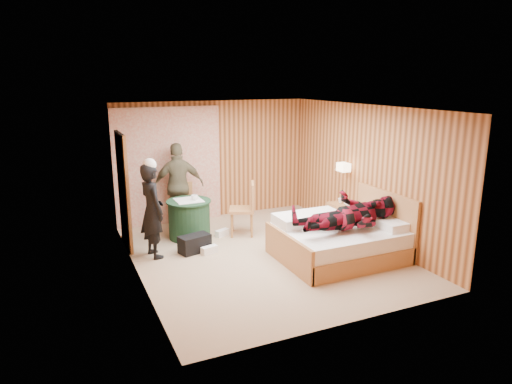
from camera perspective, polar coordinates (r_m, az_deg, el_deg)
name	(u,v)px	position (r m, az deg, el deg)	size (l,w,h in m)	color
floor	(262,254)	(7.94, 0.79, -7.79)	(4.20, 5.00, 0.01)	tan
ceiling	(263,107)	(7.38, 0.86, 10.52)	(4.20, 5.00, 0.01)	silver
wall_back	(213,160)	(9.84, -5.35, 4.02)	(4.20, 0.02, 2.50)	#C7824C
wall_left	(134,197)	(6.97, -15.03, -0.60)	(0.02, 5.00, 2.50)	#C7824C
wall_right	(366,173)	(8.64, 13.55, 2.29)	(0.02, 5.00, 2.50)	#C7824C
curtain	(168,166)	(9.51, -10.92, 3.17)	(2.20, 0.08, 2.40)	beige
doorway	(123,191)	(8.37, -16.26, 0.16)	(0.06, 0.90, 2.05)	black
wall_lamp	(344,167)	(8.89, 10.91, 3.07)	(0.26, 0.24, 0.16)	gold
bed	(339,240)	(7.84, 10.34, -5.92)	(1.99, 1.55, 1.06)	#BB7A4C
nightstand	(344,219)	(8.99, 10.90, -3.31)	(0.46, 0.62, 0.60)	#BB7A4C
round_table	(189,219)	(8.72, -8.33, -3.32)	(0.83, 0.83, 0.74)	#20462D
chair_far	(182,202)	(9.29, -9.29, -1.20)	(0.56, 0.56, 0.93)	#BB7A4C
chair_near	(246,205)	(8.73, -1.21, -1.61)	(0.61, 0.61, 1.03)	#BB7A4C
duffel_bag	(195,244)	(8.06, -7.67, -6.42)	(0.54, 0.29, 0.30)	black
sneaker_left	(209,250)	(8.00, -5.85, -7.21)	(0.29, 0.12, 0.13)	white
sneaker_right	(222,233)	(8.83, -4.24, -5.11)	(0.28, 0.12, 0.13)	white
woman_standing	(152,211)	(7.80, -12.85, -2.29)	(0.59, 0.39, 1.61)	black
man_at_table	(179,186)	(9.24, -9.64, 0.78)	(1.01, 0.42, 1.72)	brown
man_on_bed	(350,206)	(7.48, 11.69, -1.70)	(1.77, 0.67, 0.86)	maroon
book_lower	(346,205)	(8.87, 11.17, -1.55)	(0.17, 0.22, 0.02)	white
book_upper	(346,204)	(8.86, 11.18, -1.43)	(0.16, 0.22, 0.02)	white
cup_nightstand	(341,201)	(9.00, 10.53, -1.05)	(0.10, 0.10, 0.09)	white
cup_table	(194,197)	(8.59, -7.70, -0.68)	(0.12, 0.12, 0.10)	white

